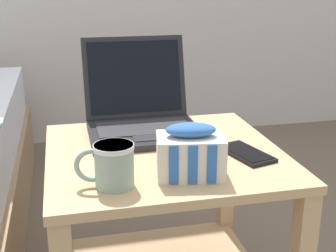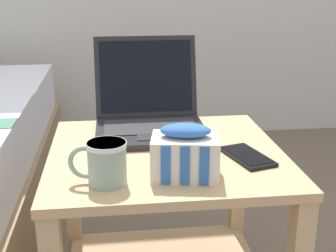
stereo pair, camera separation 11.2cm
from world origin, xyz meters
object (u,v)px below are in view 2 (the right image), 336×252
object	(u,v)px
laptop	(149,113)
cell_phone	(247,156)
snack_bag	(185,153)
mug_front_left	(105,161)

from	to	relation	value
laptop	cell_phone	world-z (taller)	laptop
laptop	snack_bag	distance (m)	0.34
mug_front_left	cell_phone	bearing A→B (deg)	16.83
snack_bag	cell_phone	xyz separation A→B (m)	(0.17, 0.08, -0.05)
cell_phone	mug_front_left	bearing A→B (deg)	-163.17
mug_front_left	snack_bag	xyz separation A→B (m)	(0.17, 0.02, 0.00)
laptop	cell_phone	distance (m)	0.33
snack_bag	cell_phone	bearing A→B (deg)	26.78
mug_front_left	cell_phone	world-z (taller)	mug_front_left
snack_bag	mug_front_left	bearing A→B (deg)	-173.79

